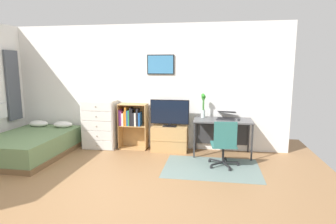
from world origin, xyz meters
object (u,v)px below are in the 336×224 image
object	(u,v)px
bed	(31,145)
office_chair	(224,143)
bookshelf	(132,122)
tv_stand	(170,139)
television	(170,113)
desk	(223,125)
dresser	(100,124)
computer_mouse	(239,119)
bamboo_vase	(203,104)
laptop	(226,116)

from	to	relation	value
bed	office_chair	world-z (taller)	office_chair
bookshelf	tv_stand	size ratio (longest dim) A/B	1.31
bookshelf	television	world-z (taller)	television
bed	tv_stand	world-z (taller)	bed
desk	dresser	bearing A→B (deg)	179.73
computer_mouse	bamboo_vase	size ratio (longest dim) A/B	0.20
tv_stand	desk	xyz separation A→B (m)	(1.10, -0.03, 0.34)
bamboo_vase	desk	bearing A→B (deg)	-12.21
laptop	bookshelf	bearing A→B (deg)	-173.17
laptop	dresser	bearing A→B (deg)	-171.61
office_chair	bed	bearing A→B (deg)	173.25
dresser	television	size ratio (longest dim) A/B	1.30
bed	computer_mouse	bearing A→B (deg)	9.37
office_chair	bamboo_vase	distance (m)	1.14
bookshelf	desk	xyz separation A→B (m)	(1.95, -0.07, 0.01)
bamboo_vase	bed	bearing A→B (deg)	-166.04
bed	television	size ratio (longest dim) A/B	2.41
laptop	bamboo_vase	distance (m)	0.53
desk	bamboo_vase	xyz separation A→B (m)	(-0.41, 0.09, 0.42)
bookshelf	bamboo_vase	world-z (taller)	bamboo_vase
bed	bookshelf	size ratio (longest dim) A/B	2.00
desk	computer_mouse	bearing A→B (deg)	-17.46
desk	office_chair	size ratio (longest dim) A/B	1.36
tv_stand	bamboo_vase	world-z (taller)	bamboo_vase
laptop	bamboo_vase	xyz separation A→B (m)	(-0.48, 0.06, 0.22)
laptop	computer_mouse	xyz separation A→B (m)	(0.24, -0.13, -0.05)
bamboo_vase	computer_mouse	bearing A→B (deg)	-14.51
computer_mouse	bamboo_vase	world-z (taller)	bamboo_vase
dresser	bookshelf	world-z (taller)	dresser
dresser	bed	bearing A→B (deg)	-146.43
dresser	computer_mouse	world-z (taller)	dresser
television	laptop	size ratio (longest dim) A/B	1.85
bookshelf	laptop	bearing A→B (deg)	-1.15
laptop	tv_stand	bearing A→B (deg)	-171.79
desk	bed	bearing A→B (deg)	-168.73
bed	television	distance (m)	2.90
tv_stand	bamboo_vase	size ratio (longest dim) A/B	1.50
office_chair	laptop	distance (m)	0.91
television	laptop	bearing A→B (deg)	1.32
dresser	television	distance (m)	1.59
office_chair	computer_mouse	bearing A→B (deg)	61.27
bookshelf	dresser	bearing A→B (deg)	-175.16
office_chair	computer_mouse	distance (m)	0.83
tv_stand	laptop	size ratio (longest dim) A/B	1.71
bookshelf	bamboo_vase	bearing A→B (deg)	0.56
bookshelf	office_chair	world-z (taller)	bookshelf
tv_stand	computer_mouse	size ratio (longest dim) A/B	7.34
dresser	bamboo_vase	size ratio (longest dim) A/B	2.11
office_chair	laptop	world-z (taller)	laptop
television	desk	size ratio (longest dim) A/B	0.71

